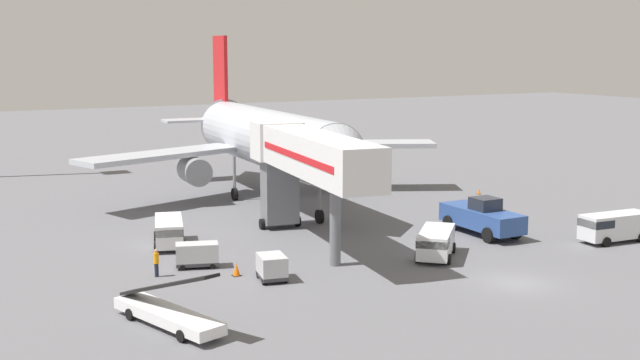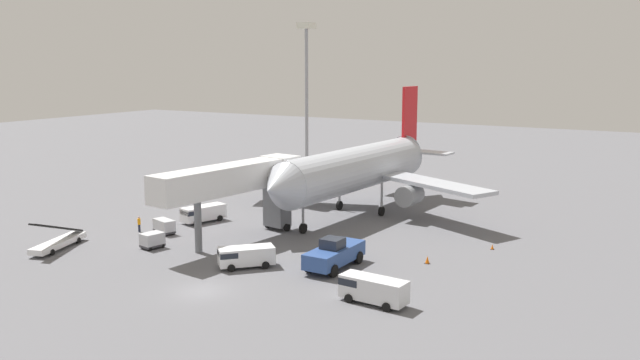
{
  "view_description": "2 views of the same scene",
  "coord_description": "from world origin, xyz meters",
  "px_view_note": "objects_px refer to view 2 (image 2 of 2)",
  "views": [
    {
      "loc": [
        -31.24,
        -33.9,
        13.49
      ],
      "look_at": [
        -1.3,
        21.77,
        3.0
      ],
      "focal_mm": 44.65,
      "sensor_mm": 36.0,
      "label": 1
    },
    {
      "loc": [
        33.6,
        -39.09,
        18.0
      ],
      "look_at": [
        -3.94,
        25.47,
        4.74
      ],
      "focal_mm": 37.44,
      "sensor_mm": 36.0,
      "label": 2
    }
  ],
  "objects_px": {
    "belt_loader_truck": "(58,241)",
    "safety_cone_charlie": "(492,247)",
    "airplane_at_gate": "(358,168)",
    "apron_light_mast": "(306,68)",
    "pushback_tug": "(334,254)",
    "jet_bridge": "(238,182)",
    "service_van_near_left": "(245,256)",
    "service_van_near_right": "(202,213)",
    "safety_cone_alpha": "(427,260)",
    "safety_cone_bravo": "(155,238)",
    "service_van_outer_right": "(372,288)",
    "baggage_cart_near_center": "(152,240)",
    "ground_crew_worker_foreground": "(139,224)",
    "baggage_cart_far_left": "(164,226)"
  },
  "relations": [
    {
      "from": "belt_loader_truck",
      "to": "safety_cone_charlie",
      "type": "distance_m",
      "value": 42.35
    },
    {
      "from": "airplane_at_gate",
      "to": "apron_light_mast",
      "type": "xyz_separation_m",
      "value": [
        -22.64,
        25.4,
        11.51
      ]
    },
    {
      "from": "pushback_tug",
      "to": "jet_bridge",
      "type": "bearing_deg",
      "value": 165.92
    },
    {
      "from": "service_van_near_left",
      "to": "service_van_near_right",
      "type": "bearing_deg",
      "value": 141.78
    },
    {
      "from": "belt_loader_truck",
      "to": "safety_cone_alpha",
      "type": "relative_size",
      "value": 10.7
    },
    {
      "from": "safety_cone_bravo",
      "to": "service_van_outer_right",
      "type": "bearing_deg",
      "value": -10.05
    },
    {
      "from": "safety_cone_alpha",
      "to": "pushback_tug",
      "type": "bearing_deg",
      "value": -140.88
    },
    {
      "from": "baggage_cart_near_center",
      "to": "service_van_near_left",
      "type": "bearing_deg",
      "value": -2.18
    },
    {
      "from": "service_van_near_left",
      "to": "safety_cone_alpha",
      "type": "height_order",
      "value": "service_van_near_left"
    },
    {
      "from": "belt_loader_truck",
      "to": "service_van_outer_right",
      "type": "bearing_deg",
      "value": 3.36
    },
    {
      "from": "airplane_at_gate",
      "to": "safety_cone_alpha",
      "type": "height_order",
      "value": "airplane_at_gate"
    },
    {
      "from": "pushback_tug",
      "to": "baggage_cart_near_center",
      "type": "relative_size",
      "value": 3.08
    },
    {
      "from": "service_van_outer_right",
      "to": "ground_crew_worker_foreground",
      "type": "distance_m",
      "value": 31.65
    },
    {
      "from": "belt_loader_truck",
      "to": "service_van_outer_right",
      "type": "distance_m",
      "value": 33.03
    },
    {
      "from": "pushback_tug",
      "to": "safety_cone_alpha",
      "type": "xyz_separation_m",
      "value": [
        6.64,
        5.4,
        -0.95
      ]
    },
    {
      "from": "jet_bridge",
      "to": "baggage_cart_far_left",
      "type": "relative_size",
      "value": 6.41
    },
    {
      "from": "baggage_cart_near_center",
      "to": "service_van_near_right",
      "type": "bearing_deg",
      "value": 104.42
    },
    {
      "from": "safety_cone_alpha",
      "to": "baggage_cart_near_center",
      "type": "bearing_deg",
      "value": -160.75
    },
    {
      "from": "belt_loader_truck",
      "to": "baggage_cart_far_left",
      "type": "distance_m",
      "value": 10.71
    },
    {
      "from": "jet_bridge",
      "to": "apron_light_mast",
      "type": "height_order",
      "value": "apron_light_mast"
    },
    {
      "from": "service_van_outer_right",
      "to": "safety_cone_bravo",
      "type": "xyz_separation_m",
      "value": [
        -26.62,
        4.72,
        -0.78
      ]
    },
    {
      "from": "service_van_near_right",
      "to": "ground_crew_worker_foreground",
      "type": "distance_m",
      "value": 7.47
    },
    {
      "from": "safety_cone_bravo",
      "to": "pushback_tug",
      "type": "bearing_deg",
      "value": 4.25
    },
    {
      "from": "belt_loader_truck",
      "to": "service_van_near_right",
      "type": "relative_size",
      "value": 1.37
    },
    {
      "from": "ground_crew_worker_foreground",
      "to": "apron_light_mast",
      "type": "height_order",
      "value": "apron_light_mast"
    },
    {
      "from": "service_van_near_left",
      "to": "safety_cone_alpha",
      "type": "relative_size",
      "value": 7.11
    },
    {
      "from": "airplane_at_gate",
      "to": "safety_cone_alpha",
      "type": "bearing_deg",
      "value": -45.52
    },
    {
      "from": "jet_bridge",
      "to": "ground_crew_worker_foreground",
      "type": "relative_size",
      "value": 10.84
    },
    {
      "from": "pushback_tug",
      "to": "safety_cone_bravo",
      "type": "bearing_deg",
      "value": -175.75
    },
    {
      "from": "baggage_cart_far_left",
      "to": "service_van_near_left",
      "type": "bearing_deg",
      "value": -19.82
    },
    {
      "from": "service_van_outer_right",
      "to": "ground_crew_worker_foreground",
      "type": "xyz_separation_m",
      "value": [
        -30.91,
        6.79,
        -0.26
      ]
    },
    {
      "from": "pushback_tug",
      "to": "safety_cone_charlie",
      "type": "relative_size",
      "value": 13.69
    },
    {
      "from": "service_van_near_right",
      "to": "baggage_cart_far_left",
      "type": "xyz_separation_m",
      "value": [
        -0.13,
        -6.06,
        -0.23
      ]
    },
    {
      "from": "baggage_cart_near_center",
      "to": "safety_cone_bravo",
      "type": "height_order",
      "value": "baggage_cart_near_center"
    },
    {
      "from": "service_van_near_right",
      "to": "safety_cone_bravo",
      "type": "relative_size",
      "value": 7.06
    },
    {
      "from": "airplane_at_gate",
      "to": "baggage_cart_near_center",
      "type": "xyz_separation_m",
      "value": [
        -10.52,
        -23.67,
        -4.66
      ]
    },
    {
      "from": "service_van_near_right",
      "to": "service_van_outer_right",
      "type": "height_order",
      "value": "service_van_outer_right"
    },
    {
      "from": "jet_bridge",
      "to": "safety_cone_charlie",
      "type": "height_order",
      "value": "jet_bridge"
    },
    {
      "from": "safety_cone_charlie",
      "to": "pushback_tug",
      "type": "bearing_deg",
      "value": -128.89
    },
    {
      "from": "safety_cone_alpha",
      "to": "jet_bridge",
      "type": "bearing_deg",
      "value": -173.63
    },
    {
      "from": "airplane_at_gate",
      "to": "safety_cone_bravo",
      "type": "height_order",
      "value": "airplane_at_gate"
    },
    {
      "from": "baggage_cart_near_center",
      "to": "safety_cone_alpha",
      "type": "relative_size",
      "value": 3.34
    },
    {
      "from": "pushback_tug",
      "to": "ground_crew_worker_foreground",
      "type": "bearing_deg",
      "value": 178.59
    },
    {
      "from": "service_van_outer_right",
      "to": "safety_cone_charlie",
      "type": "distance_m",
      "value": 19.52
    },
    {
      "from": "pushback_tug",
      "to": "safety_cone_bravo",
      "type": "distance_m",
      "value": 20.03
    },
    {
      "from": "service_van_outer_right",
      "to": "safety_cone_bravo",
      "type": "bearing_deg",
      "value": 169.95
    },
    {
      "from": "service_van_outer_right",
      "to": "safety_cone_charlie",
      "type": "relative_size",
      "value": 10.31
    },
    {
      "from": "safety_cone_bravo",
      "to": "ground_crew_worker_foreground",
      "type": "bearing_deg",
      "value": 154.14
    },
    {
      "from": "ground_crew_worker_foreground",
      "to": "safety_cone_charlie",
      "type": "relative_size",
      "value": 3.29
    },
    {
      "from": "service_van_outer_right",
      "to": "safety_cone_alpha",
      "type": "height_order",
      "value": "service_van_outer_right"
    }
  ]
}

